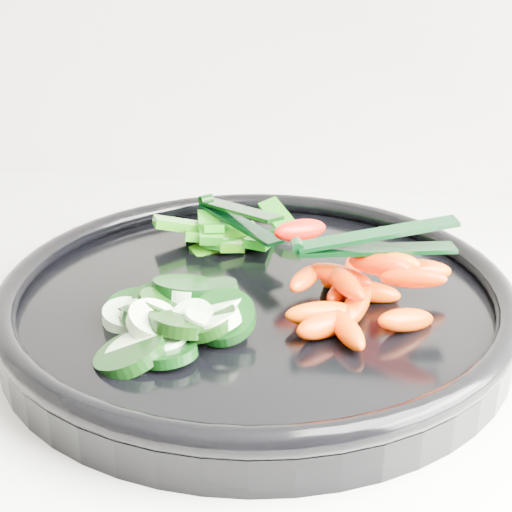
# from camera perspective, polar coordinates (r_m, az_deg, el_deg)

# --- Properties ---
(veggie_tray) EXTENTS (0.41, 0.41, 0.04)m
(veggie_tray) POSITION_cam_1_polar(r_m,az_deg,el_deg) (0.53, 0.00, -3.43)
(veggie_tray) COLOR black
(veggie_tray) RESTS_ON counter
(cucumber_pile) EXTENTS (0.13, 0.14, 0.04)m
(cucumber_pile) POSITION_cam_1_polar(r_m,az_deg,el_deg) (0.48, -7.01, -4.66)
(cucumber_pile) COLOR black
(cucumber_pile) RESTS_ON veggie_tray
(carrot_pile) EXTENTS (0.14, 0.14, 0.05)m
(carrot_pile) POSITION_cam_1_polar(r_m,az_deg,el_deg) (0.50, 8.05, -2.29)
(carrot_pile) COLOR #FD4C00
(carrot_pile) RESTS_ON veggie_tray
(pepper_pile) EXTENTS (0.13, 0.10, 0.04)m
(pepper_pile) POSITION_cam_1_polar(r_m,az_deg,el_deg) (0.61, -2.55, 1.87)
(pepper_pile) COLOR #1C750B
(pepper_pile) RESTS_ON veggie_tray
(tong_carrot) EXTENTS (0.11, 0.04, 0.02)m
(tong_carrot) POSITION_cam_1_polar(r_m,az_deg,el_deg) (0.49, 9.23, 1.11)
(tong_carrot) COLOR black
(tong_carrot) RESTS_ON carrot_pile
(tong_pepper) EXTENTS (0.09, 0.09, 0.02)m
(tong_pepper) POSITION_cam_1_polar(r_m,az_deg,el_deg) (0.60, -1.58, 3.32)
(tong_pepper) COLOR black
(tong_pepper) RESTS_ON pepper_pile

